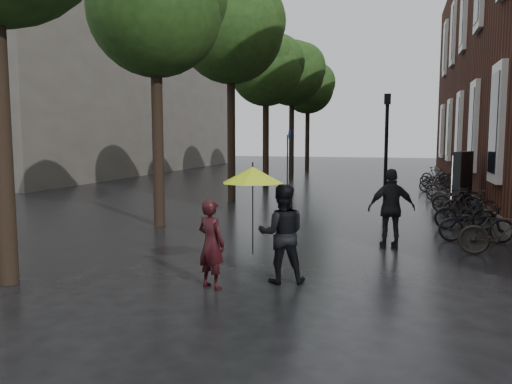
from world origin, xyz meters
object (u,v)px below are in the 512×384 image
(pedestrian_walking, at_px, (392,209))
(ad_lightbox, at_px, (462,180))
(parked_bicycles, at_px, (451,193))
(person_black, at_px, (282,234))
(person_burgundy, at_px, (211,244))
(lamp_post, at_px, (386,144))

(pedestrian_walking, distance_m, ad_lightbox, 7.64)
(pedestrian_walking, xyz_separation_m, parked_bicycles, (2.11, 8.29, -0.47))
(person_black, bearing_deg, parked_bicycles, -124.10)
(parked_bicycles, xyz_separation_m, ad_lightbox, (0.23, -1.02, 0.58))
(person_black, height_order, ad_lightbox, ad_lightbox)
(person_burgundy, xyz_separation_m, parked_bicycles, (5.04, 12.35, -0.31))
(person_burgundy, relative_size, lamp_post, 0.39)
(parked_bicycles, height_order, lamp_post, lamp_post)
(person_black, distance_m, pedestrian_walking, 3.87)
(person_burgundy, height_order, lamp_post, lamp_post)
(pedestrian_walking, bearing_deg, person_black, 48.04)
(ad_lightbox, bearing_deg, person_burgundy, -91.04)
(parked_bicycles, relative_size, lamp_post, 4.81)
(ad_lightbox, bearing_deg, pedestrian_walking, -83.97)
(person_black, xyz_separation_m, pedestrian_walking, (1.83, 3.41, 0.05))
(ad_lightbox, bearing_deg, lamp_post, -106.54)
(pedestrian_walking, bearing_deg, parked_bicycles, -118.04)
(person_burgundy, xyz_separation_m, person_black, (1.09, 0.64, 0.11))
(pedestrian_walking, bearing_deg, person_burgundy, 40.47)
(person_burgundy, bearing_deg, pedestrian_walking, -102.95)
(parked_bicycles, bearing_deg, person_black, -108.63)
(lamp_post, bearing_deg, person_black, -101.67)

